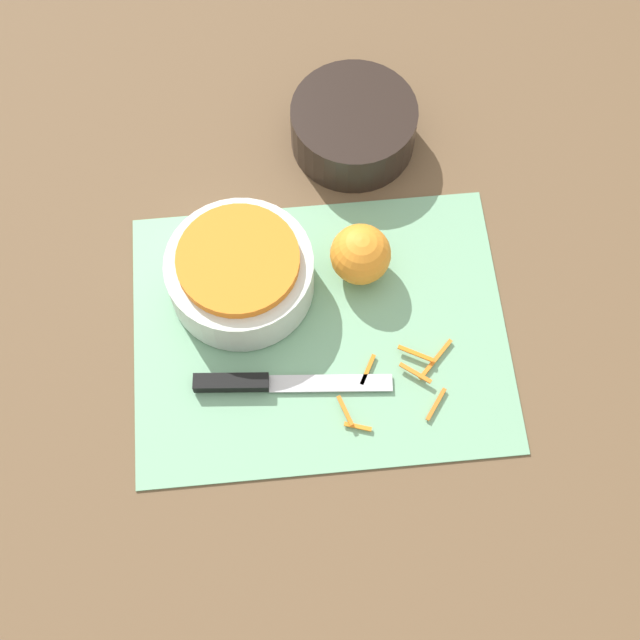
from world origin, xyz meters
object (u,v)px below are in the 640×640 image
object	(u,v)px
bowl_dark	(353,126)
orange_left	(360,254)
bowl_speckled	(240,272)
knife	(256,383)

from	to	relation	value
bowl_dark	orange_left	bearing A→B (deg)	-93.88
bowl_speckled	orange_left	world-z (taller)	same
bowl_speckled	orange_left	size ratio (longest dim) A/B	2.38
bowl_speckled	bowl_dark	bearing A→B (deg)	51.99
bowl_dark	knife	xyz separation A→B (m)	(-0.16, -0.35, -0.02)
bowl_speckled	knife	distance (m)	0.14
bowl_dark	knife	distance (m)	0.38
knife	orange_left	bearing A→B (deg)	50.56
bowl_dark	orange_left	xyz separation A→B (m)	(-0.01, -0.20, 0.01)
bowl_speckled	bowl_dark	size ratio (longest dim) A/B	1.08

